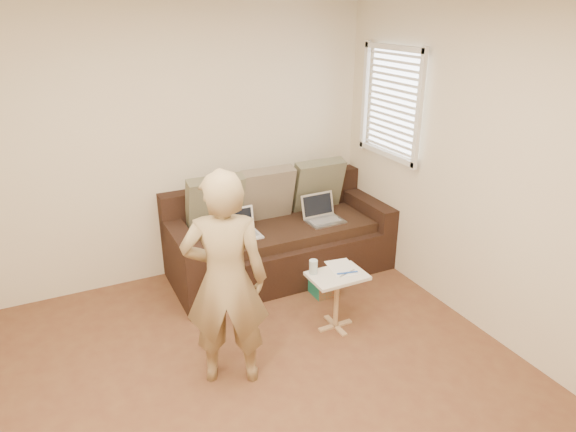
% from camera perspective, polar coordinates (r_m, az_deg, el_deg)
% --- Properties ---
extents(floor, '(4.50, 4.50, 0.00)m').
position_cam_1_polar(floor, '(3.70, -1.69, -21.22)').
color(floor, brown).
rests_on(floor, ground).
extents(wall_back, '(4.00, 0.00, 4.00)m').
position_cam_1_polar(wall_back, '(4.98, -12.79, 7.37)').
color(wall_back, beige).
rests_on(wall_back, ground).
extents(wall_right, '(0.00, 4.50, 4.50)m').
position_cam_1_polar(wall_right, '(4.13, 24.24, 2.76)').
color(wall_right, beige).
rests_on(wall_right, ground).
extents(window_blinds, '(0.12, 0.88, 1.08)m').
position_cam_1_polar(window_blinds, '(5.05, 11.57, 12.34)').
color(window_blinds, white).
rests_on(window_blinds, wall_right).
extents(sofa, '(2.20, 0.95, 0.85)m').
position_cam_1_polar(sofa, '(5.13, -0.84, -2.02)').
color(sofa, black).
rests_on(sofa, ground).
extents(pillow_left, '(0.55, 0.29, 0.57)m').
position_cam_1_polar(pillow_left, '(4.96, -8.18, 1.46)').
color(pillow_left, '#585741').
rests_on(pillow_left, sofa).
extents(pillow_mid, '(0.55, 0.27, 0.57)m').
position_cam_1_polar(pillow_mid, '(5.15, -2.41, 2.48)').
color(pillow_mid, '#695D4B').
rests_on(pillow_mid, sofa).
extents(pillow_right, '(0.55, 0.28, 0.57)m').
position_cam_1_polar(pillow_right, '(5.42, 3.32, 3.51)').
color(pillow_right, '#585741').
rests_on(pillow_right, sofa).
extents(laptop_silver, '(0.38, 0.28, 0.25)m').
position_cam_1_polar(laptop_silver, '(5.18, 4.18, -0.66)').
color(laptop_silver, '#B7BABC').
rests_on(laptop_silver, sofa).
extents(laptop_white, '(0.35, 0.26, 0.25)m').
position_cam_1_polar(laptop_white, '(4.85, -5.12, -2.36)').
color(laptop_white, white).
rests_on(laptop_white, sofa).
extents(person, '(0.70, 0.60, 1.62)m').
position_cam_1_polar(person, '(3.54, -7.02, -7.22)').
color(person, '#958651').
rests_on(person, ground).
extents(side_table, '(0.47, 0.33, 0.51)m').
position_cam_1_polar(side_table, '(4.36, 5.43, -9.46)').
color(side_table, silver).
rests_on(side_table, ground).
extents(drinking_glass, '(0.07, 0.07, 0.12)m').
position_cam_1_polar(drinking_glass, '(4.20, 2.85, -5.72)').
color(drinking_glass, silver).
rests_on(drinking_glass, side_table).
extents(scissors, '(0.20, 0.15, 0.02)m').
position_cam_1_polar(scissors, '(4.24, 6.66, -6.36)').
color(scissors, silver).
rests_on(scissors, side_table).
extents(paper_on_table, '(0.25, 0.33, 0.00)m').
position_cam_1_polar(paper_on_table, '(4.33, 6.10, -5.77)').
color(paper_on_table, white).
rests_on(paper_on_table, side_table).
extents(striped_box, '(0.25, 0.25, 0.16)m').
position_cam_1_polar(striped_box, '(4.91, 4.02, -7.82)').
color(striped_box, red).
rests_on(striped_box, ground).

